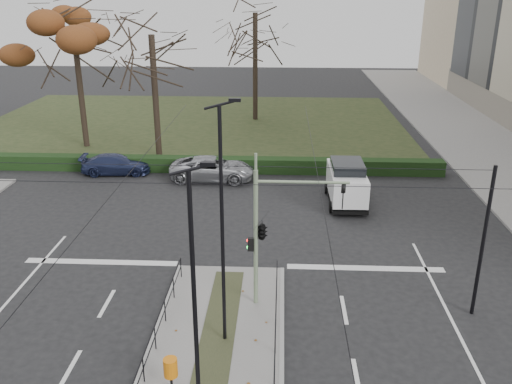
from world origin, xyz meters
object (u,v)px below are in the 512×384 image
streetlamp_median_far (223,227)px  white_van (347,182)px  bare_tree_center (255,21)px  parked_car_fourth (212,169)px  rust_tree (73,29)px  traffic_light (264,229)px  litter_bin (171,368)px  bare_tree_near (152,44)px  streetlamp_median_near (196,315)px  parked_car_third (116,164)px

streetlamp_median_far → white_van: 15.04m
bare_tree_center → white_van: bearing=-73.1°
parked_car_fourth → rust_tree: bearing=57.3°
traffic_light → white_van: bearing=68.6°
litter_bin → bare_tree_near: 26.41m
traffic_light → parked_car_fourth: bearing=104.7°
rust_tree → bare_tree_center: (12.79, 9.86, 0.02)m
streetlamp_median_far → rust_tree: bearing=118.8°
streetlamp_median_near → parked_car_third: (-9.04, 22.84, -3.58)m
streetlamp_median_near → streetlamp_median_far: (0.17, 4.73, 0.25)m
litter_bin → streetlamp_median_near: bearing=-59.5°
traffic_light → white_van: (4.37, 11.15, -2.05)m
rust_tree → streetlamp_median_far: bearing=-61.2°
traffic_light → bare_tree_near: 21.94m
traffic_light → streetlamp_median_near: streetlamp_median_near is taller
rust_tree → bare_tree_center: bearing=37.6°
streetlamp_median_far → bare_tree_center: bearing=91.1°
streetlamp_median_far → parked_car_third: bearing=117.0°
traffic_light → rust_tree: size_ratio=0.47×
traffic_light → parked_car_fourth: size_ratio=1.01×
streetlamp_median_far → bare_tree_center: bare_tree_center is taller
streetlamp_median_near → traffic_light: bearing=78.5°
parked_car_third → bare_tree_center: bare_tree_center is taller
traffic_light → rust_tree: (-14.72, 21.98, 5.61)m
traffic_light → bare_tree_center: 32.39m
streetlamp_median_far → white_van: bearing=67.4°
bare_tree_center → streetlamp_median_far: bearing=-88.9°
streetlamp_median_near → parked_car_third: streetlamp_median_near is taller
litter_bin → rust_tree: bearing=114.0°
parked_car_fourth → streetlamp_median_far: bearing=-170.5°
litter_bin → bare_tree_center: bearing=88.8°
litter_bin → streetlamp_median_far: 4.65m
white_van → rust_tree: bearing=150.4°
parked_car_fourth → litter_bin: bearing=-175.6°
parked_car_third → bare_tree_near: bearing=-32.0°
parked_car_fourth → bare_tree_near: size_ratio=0.47×
parked_car_fourth → bare_tree_center: bearing=-5.6°
litter_bin → streetlamp_median_near: streetlamp_median_near is taller
parked_car_third → bare_tree_center: bearing=-32.9°
white_van → litter_bin: bearing=-113.5°
streetlamp_median_near → white_van: bearing=72.3°
traffic_light → bare_tree_near: bare_tree_near is taller
rust_tree → parked_car_third: bearing=-56.1°
white_van → streetlamp_median_far: bearing=-112.6°
litter_bin → bare_tree_near: bare_tree_near is taller
streetlamp_median_far → parked_car_fourth: bearing=98.6°
bare_tree_center → rust_tree: bearing=-142.4°
traffic_light → streetlamp_median_near: bearing=-101.5°
parked_car_third → white_van: bearing=-112.0°
streetlamp_median_near → parked_car_fourth: 22.33m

